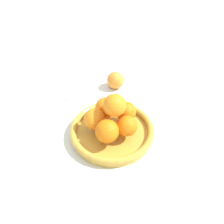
{
  "coord_description": "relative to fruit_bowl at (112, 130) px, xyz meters",
  "views": [
    {
      "loc": [
        0.27,
        0.44,
        0.56
      ],
      "look_at": [
        0.0,
        0.0,
        0.1
      ],
      "focal_mm": 35.0,
      "sensor_mm": 36.0,
      "label": 1
    }
  ],
  "objects": [
    {
      "name": "fruit_bowl",
      "position": [
        0.0,
        0.0,
        0.0
      ],
      "size": [
        0.29,
        0.29,
        0.04
      ],
      "color": "gold",
      "rests_on": "ground_plane"
    },
    {
      "name": "napkin_folded",
      "position": [
        0.02,
        -0.31,
        -0.02
      ],
      "size": [
        0.16,
        0.16,
        0.01
      ],
      "primitive_type": "cube",
      "rotation": [
        0.0,
        0.0,
        0.33
      ],
      "color": "white",
      "rests_on": "ground_plane"
    },
    {
      "name": "ground_plane",
      "position": [
        0.0,
        0.0,
        -0.02
      ],
      "size": [
        4.0,
        4.0,
        0.0
      ],
      "primitive_type": "plane",
      "color": "silver"
    },
    {
      "name": "stray_orange",
      "position": [
        -0.16,
        -0.24,
        0.02
      ],
      "size": [
        0.07,
        0.07,
        0.07
      ],
      "primitive_type": "sphere",
      "color": "orange",
      "rests_on": "ground_plane"
    },
    {
      "name": "orange_pile",
      "position": [
        0.0,
        -0.0,
        0.06
      ],
      "size": [
        0.18,
        0.18,
        0.13
      ],
      "color": "orange",
      "rests_on": "fruit_bowl"
    }
  ]
}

